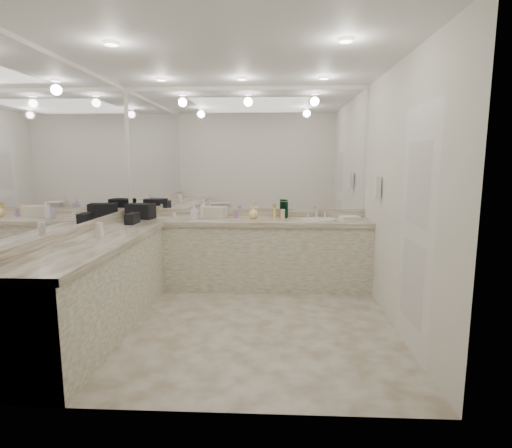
# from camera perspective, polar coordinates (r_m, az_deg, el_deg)

# --- Properties ---
(floor) EXTENTS (3.20, 3.20, 0.00)m
(floor) POSITION_cam_1_polar(r_m,az_deg,el_deg) (4.23, -2.92, -13.80)
(floor) COLOR #BFB4A2
(floor) RESTS_ON ground
(ceiling) EXTENTS (3.20, 3.20, 0.00)m
(ceiling) POSITION_cam_1_polar(r_m,az_deg,el_deg) (4.02, -3.24, 22.80)
(ceiling) COLOR white
(ceiling) RESTS_ON floor
(wall_back) EXTENTS (3.20, 0.02, 2.60)m
(wall_back) POSITION_cam_1_polar(r_m,az_deg,el_deg) (5.41, -1.47, 5.38)
(wall_back) COLOR silver
(wall_back) RESTS_ON floor
(wall_left) EXTENTS (0.02, 3.00, 2.60)m
(wall_left) POSITION_cam_1_polar(r_m,az_deg,el_deg) (4.38, -24.43, 3.75)
(wall_left) COLOR silver
(wall_left) RESTS_ON floor
(wall_right) EXTENTS (0.02, 3.00, 2.60)m
(wall_right) POSITION_cam_1_polar(r_m,az_deg,el_deg) (4.08, 19.94, 3.69)
(wall_right) COLOR silver
(wall_right) RESTS_ON floor
(vanity_back_base) EXTENTS (3.20, 0.60, 0.84)m
(vanity_back_base) POSITION_cam_1_polar(r_m,az_deg,el_deg) (5.24, -1.67, -4.47)
(vanity_back_base) COLOR beige
(vanity_back_base) RESTS_ON floor
(vanity_back_top) EXTENTS (3.20, 0.64, 0.06)m
(vanity_back_top) POSITION_cam_1_polar(r_m,az_deg,el_deg) (5.15, -1.70, 0.38)
(vanity_back_top) COLOR beige
(vanity_back_top) RESTS_ON vanity_back_base
(vanity_left_base) EXTENTS (0.60, 2.40, 0.84)m
(vanity_left_base) POSITION_cam_1_polar(r_m,az_deg,el_deg) (4.15, -21.80, -8.76)
(vanity_left_base) COLOR beige
(vanity_left_base) RESTS_ON floor
(vanity_left_top) EXTENTS (0.64, 2.42, 0.06)m
(vanity_left_top) POSITION_cam_1_polar(r_m,az_deg,el_deg) (4.03, -22.04, -2.66)
(vanity_left_top) COLOR beige
(vanity_left_top) RESTS_ON vanity_left_base
(backsplash_back) EXTENTS (3.20, 0.04, 0.10)m
(backsplash_back) POSITION_cam_1_polar(r_m,az_deg,el_deg) (5.42, -1.47, 1.68)
(backsplash_back) COLOR beige
(backsplash_back) RESTS_ON vanity_back_top
(backsplash_left) EXTENTS (0.04, 3.00, 0.10)m
(backsplash_left) POSITION_cam_1_polar(r_m,az_deg,el_deg) (4.41, -23.91, -0.77)
(backsplash_left) COLOR beige
(backsplash_left) RESTS_ON vanity_left_top
(mirror_back) EXTENTS (3.12, 0.01, 1.55)m
(mirror_back) POSITION_cam_1_polar(r_m,az_deg,el_deg) (5.39, -1.50, 10.42)
(mirror_back) COLOR white
(mirror_back) RESTS_ON wall_back
(mirror_left) EXTENTS (0.01, 2.92, 1.55)m
(mirror_left) POSITION_cam_1_polar(r_m,az_deg,el_deg) (4.36, -24.70, 9.97)
(mirror_left) COLOR white
(mirror_left) RESTS_ON wall_left
(sink) EXTENTS (0.44, 0.44, 0.03)m
(sink) POSITION_cam_1_polar(r_m,az_deg,el_deg) (5.17, 8.87, 0.60)
(sink) COLOR white
(sink) RESTS_ON vanity_back_top
(faucet) EXTENTS (0.24, 0.16, 0.14)m
(faucet) POSITION_cam_1_polar(r_m,az_deg,el_deg) (5.36, 8.65, 1.71)
(faucet) COLOR silver
(faucet) RESTS_ON vanity_back_top
(wall_phone) EXTENTS (0.06, 0.10, 0.24)m
(wall_phone) POSITION_cam_1_polar(r_m,az_deg,el_deg) (4.74, 16.97, 5.10)
(wall_phone) COLOR white
(wall_phone) RESTS_ON wall_right
(door) EXTENTS (0.02, 0.82, 2.10)m
(door) POSITION_cam_1_polar(r_m,az_deg,el_deg) (3.64, 21.83, -0.97)
(door) COLOR white
(door) RESTS_ON wall_right
(black_toiletry_bag) EXTENTS (0.37, 0.27, 0.19)m
(black_toiletry_bag) POSITION_cam_1_polar(r_m,az_deg,el_deg) (5.36, -16.16, 1.73)
(black_toiletry_bag) COLOR black
(black_toiletry_bag) RESTS_ON vanity_back_top
(black_bag_spill) EXTENTS (0.12, 0.24, 0.13)m
(black_bag_spill) POSITION_cam_1_polar(r_m,az_deg,el_deg) (4.97, -17.26, 0.76)
(black_bag_spill) COLOR black
(black_bag_spill) RESTS_ON vanity_left_top
(cream_cosmetic_case) EXTENTS (0.30, 0.23, 0.16)m
(cream_cosmetic_case) POSITION_cam_1_polar(r_m,az_deg,el_deg) (5.21, -5.82, 1.64)
(cream_cosmetic_case) COLOR beige
(cream_cosmetic_case) RESTS_ON vanity_back_top
(hand_towel) EXTENTS (0.27, 0.21, 0.04)m
(hand_towel) POSITION_cam_1_polar(r_m,az_deg,el_deg) (5.25, 13.21, 0.88)
(hand_towel) COLOR white
(hand_towel) RESTS_ON vanity_back_top
(lotion_left) EXTENTS (0.07, 0.07, 0.16)m
(lotion_left) POSITION_cam_1_polar(r_m,az_deg,el_deg) (4.15, -21.45, -0.79)
(lotion_left) COLOR white
(lotion_left) RESTS_ON vanity_left_top
(soap_bottle_a) EXTENTS (0.09, 0.09, 0.24)m
(soap_bottle_a) POSITION_cam_1_polar(r_m,az_deg,el_deg) (5.24, -7.58, 2.10)
(soap_bottle_a) COLOR white
(soap_bottle_a) RESTS_ON vanity_back_top
(soap_bottle_b) EXTENTS (0.10, 0.11, 0.20)m
(soap_bottle_b) POSITION_cam_1_polar(r_m,az_deg,el_deg) (5.16, -8.85, 1.77)
(soap_bottle_b) COLOR silver
(soap_bottle_b) RESTS_ON vanity_back_top
(soap_bottle_c) EXTENTS (0.13, 0.13, 0.17)m
(soap_bottle_c) POSITION_cam_1_polar(r_m,az_deg,el_deg) (5.18, -0.37, 1.71)
(soap_bottle_c) COLOR #FFD689
(soap_bottle_c) RESTS_ON vanity_back_top
(green_bottle_0) EXTENTS (0.07, 0.07, 0.21)m
(green_bottle_0) POSITION_cam_1_polar(r_m,az_deg,el_deg) (5.27, 4.21, 2.06)
(green_bottle_0) COLOR #0E522C
(green_bottle_0) RESTS_ON vanity_back_top
(green_bottle_1) EXTENTS (0.07, 0.07, 0.22)m
(green_bottle_1) POSITION_cam_1_polar(r_m,az_deg,el_deg) (5.28, 3.82, 2.09)
(green_bottle_1) COLOR #0E522C
(green_bottle_1) RESTS_ON vanity_back_top
(green_bottle_2) EXTENTS (0.07, 0.07, 0.20)m
(green_bottle_2) POSITION_cam_1_polar(r_m,az_deg,el_deg) (5.25, 3.83, 1.97)
(green_bottle_2) COLOR #0E522C
(green_bottle_2) RESTS_ON vanity_back_top
(amenity_bottle_0) EXTENTS (0.06, 0.06, 0.11)m
(amenity_bottle_0) POSITION_cam_1_polar(r_m,az_deg,el_deg) (5.16, -4.93, 1.32)
(amenity_bottle_0) COLOR #3F3F4C
(amenity_bottle_0) RESTS_ON vanity_back_top
(amenity_bottle_1) EXTENTS (0.06, 0.06, 0.11)m
(amenity_bottle_1) POSITION_cam_1_polar(r_m,az_deg,el_deg) (5.49, -14.84, 1.53)
(amenity_bottle_1) COLOR #E0B28C
(amenity_bottle_1) RESTS_ON vanity_back_top
(amenity_bottle_2) EXTENTS (0.06, 0.06, 0.13)m
(amenity_bottle_2) POSITION_cam_1_polar(r_m,az_deg,el_deg) (5.08, 3.83, 1.37)
(amenity_bottle_2) COLOR #E0B28C
(amenity_bottle_2) RESTS_ON vanity_back_top
(amenity_bottle_3) EXTENTS (0.04, 0.04, 0.13)m
(amenity_bottle_3) POSITION_cam_1_polar(r_m,az_deg,el_deg) (5.42, -14.71, 1.57)
(amenity_bottle_3) COLOR silver
(amenity_bottle_3) RESTS_ON vanity_back_top
(amenity_bottle_4) EXTENTS (0.05, 0.05, 0.11)m
(amenity_bottle_4) POSITION_cam_1_polar(r_m,az_deg,el_deg) (5.22, -2.81, 1.42)
(amenity_bottle_4) COLOR #9966B2
(amenity_bottle_4) RESTS_ON vanity_back_top
(amenity_bottle_5) EXTENTS (0.04, 0.04, 0.14)m
(amenity_bottle_5) POSITION_cam_1_polar(r_m,az_deg,el_deg) (5.19, 2.67, 1.57)
(amenity_bottle_5) COLOR #F2D84C
(amenity_bottle_5) RESTS_ON vanity_back_top
(amenity_bottle_6) EXTENTS (0.05, 0.05, 0.07)m
(amenity_bottle_6) POSITION_cam_1_polar(r_m,az_deg,el_deg) (5.32, -11.65, 1.20)
(amenity_bottle_6) COLOR white
(amenity_bottle_6) RESTS_ON vanity_back_top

